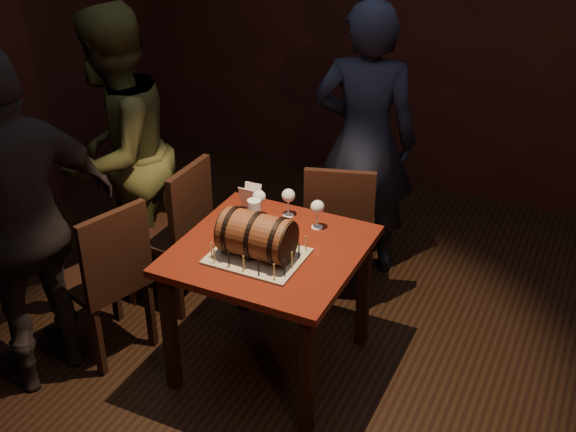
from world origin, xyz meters
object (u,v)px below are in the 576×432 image
Objects in this scene: chair_back at (339,226)px; person_left_front at (22,226)px; person_back at (365,142)px; wine_glass_right at (317,208)px; chair_left_rear at (178,227)px; pint_of_ale at (254,213)px; wine_glass_mid at (288,197)px; wine_glass_left at (259,198)px; chair_left_front at (109,274)px; person_left_rear at (117,155)px; pub_table at (270,266)px; barrel_cake at (257,236)px.

chair_back is 1.77m from person_left_front.
chair_back is 0.53× the size of person_back.
chair_left_rear reaches higher than wine_glass_right.
wine_glass_right reaches higher than pint_of_ale.
person_left_front is (-1.01, -0.89, 0.03)m from wine_glass_mid.
wine_glass_left is at bearing -4.63° from chair_left_rear.
chair_left_rear is 0.98m from person_left_front.
wine_glass_right is 1.16m from chair_left_front.
person_back is 1.00× the size of person_left_rear.
chair_left_rear reaches higher than pub_table.
person_left_front reaches higher than chair_left_rear.
person_back is at bearing 162.11° from person_left_front.
chair_back is (0.28, 0.47, -0.35)m from wine_glass_left.
chair_left_front is at bearing -168.00° from barrel_cake.
person_left_rear is (-1.25, -0.83, 0.00)m from person_back.
pub_table is 0.97× the size of chair_back.
chair_left_rear is at bearing 175.37° from wine_glass_left.
person_back is at bearing 86.31° from barrel_cake.
person_left_front reaches higher than wine_glass_mid.
wine_glass_left is at bearing -174.76° from wine_glass_right.
person_back reaches higher than wine_glass_right.
pub_table is at bearing -43.16° from pint_of_ale.
wine_glass_left is 0.65m from chair_back.
person_back is at bearing 76.62° from pint_of_ale.
barrel_cake is 0.43× the size of chair_back.
person_left_front is at bearing 43.24° from person_back.
wine_glass_right is at bearing -14.81° from wine_glass_mid.
wine_glass_left is 0.89m from chair_left_front.
wine_glass_left is 0.17× the size of chair_left_rear.
barrel_cake is at bearing 128.58° from person_left_front.
person_back is (0.07, 1.17, 0.24)m from pub_table.
chair_left_front is 1.73m from person_back.
chair_left_rear is (-0.70, -0.03, -0.34)m from wine_glass_mid.
chair_left_front is at bearing 153.72° from person_left_front.
person_back reaches higher than wine_glass_mid.
wine_glass_right is (0.19, -0.05, 0.00)m from wine_glass_mid.
wine_glass_mid is 0.09× the size of person_left_front.
barrel_cake is 2.50× the size of wine_glass_left.
wine_glass_left is at bearing 60.86° from person_back.
person_back reaches higher than wine_glass_left.
person_back is at bearing 74.35° from wine_glass_left.
wine_glass_left is at bearing -121.30° from chair_back.
person_back is 2.07m from person_left_front.
pint_of_ale is (-0.17, 0.16, 0.18)m from pub_table.
barrel_cake is 0.32m from pint_of_ale.
person_left_rear reaches higher than barrel_cake.
pub_table is 6.00× the size of pint_of_ale.
wine_glass_left is 1.00× the size of wine_glass_mid.
wine_glass_right is at bearing -1.04° from chair_left_rear.
barrel_cake reaches higher than wine_glass_mid.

